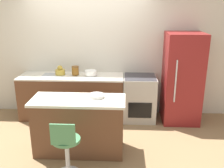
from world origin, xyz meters
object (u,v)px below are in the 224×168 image
(oven_range, at_px, (139,98))
(kettle, at_px, (60,71))
(stool_chair, at_px, (67,150))
(mixing_bowl, at_px, (91,73))
(refrigerator, at_px, (182,78))

(oven_range, xyz_separation_m, kettle, (-1.61, 0.05, 0.53))
(stool_chair, distance_m, mixing_bowl, 2.02)
(oven_range, bearing_deg, stool_chair, -119.20)
(refrigerator, xyz_separation_m, stool_chair, (-1.87, -1.87, -0.46))
(mixing_bowl, bearing_deg, refrigerator, -2.40)
(oven_range, height_order, stool_chair, oven_range)
(stool_chair, bearing_deg, mixing_bowl, 87.80)
(oven_range, xyz_separation_m, stool_chair, (-1.06, -1.90, -0.03))
(refrigerator, bearing_deg, kettle, 178.22)
(kettle, bearing_deg, oven_range, -1.67)
(mixing_bowl, bearing_deg, kettle, 180.00)
(oven_range, bearing_deg, mixing_bowl, 177.28)
(oven_range, height_order, kettle, kettle)
(oven_range, distance_m, kettle, 1.69)
(kettle, xyz_separation_m, mixing_bowl, (0.62, -0.00, -0.03))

